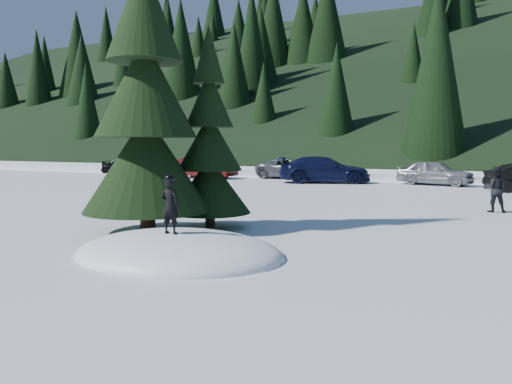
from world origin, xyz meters
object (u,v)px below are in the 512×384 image
at_px(car_4, 435,173).
at_px(spruce_tall, 145,101).
at_px(adult_0, 495,189).
at_px(car_2, 293,169).
at_px(spruce_short, 210,150).
at_px(child_skier, 170,206).
at_px(car_0, 133,165).
at_px(car_3, 324,170).
at_px(car_1, 204,167).

bearing_deg(car_4, spruce_tall, 176.26).
height_order(spruce_tall, adult_0, spruce_tall).
xyz_separation_m(adult_0, car_2, (-11.95, 11.85, -0.09)).
distance_m(spruce_tall, adult_0, 11.63).
bearing_deg(adult_0, car_4, -84.48).
relative_size(spruce_tall, spruce_short, 1.60).
height_order(child_skier, car_4, child_skier).
bearing_deg(adult_0, car_0, -33.27).
bearing_deg(car_4, adult_0, -153.45).
xyz_separation_m(car_3, car_4, (6.00, 1.17, -0.08)).
bearing_deg(car_1, car_4, -86.26).
xyz_separation_m(spruce_tall, spruce_short, (1.00, 1.40, -1.22)).
bearing_deg(spruce_short, spruce_tall, -125.54).
bearing_deg(child_skier, car_1, -63.73).
xyz_separation_m(child_skier, car_0, (-17.69, 20.01, -0.30)).
relative_size(child_skier, car_1, 0.25).
relative_size(car_0, car_3, 0.82).
bearing_deg(car_3, adult_0, -157.44).
bearing_deg(car_4, spruce_short, 178.26).
bearing_deg(car_2, spruce_tall, -163.14).
height_order(adult_0, car_0, adult_0).
xyz_separation_m(car_1, car_4, (14.41, 0.86, -0.04)).
bearing_deg(car_0, spruce_tall, -158.10).
relative_size(car_0, car_4, 1.07).
relative_size(spruce_short, car_1, 1.22).
bearing_deg(spruce_tall, car_2, 101.53).
relative_size(child_skier, car_0, 0.26).
height_order(car_2, car_4, car_4).
height_order(child_skier, car_2, child_skier).
bearing_deg(adult_0, car_2, -55.23).
height_order(child_skier, adult_0, child_skier).
distance_m(adult_0, car_1, 20.07).
height_order(car_0, car_3, car_3).
relative_size(car_1, car_3, 0.83).
bearing_deg(car_0, child_skier, -157.40).
bearing_deg(car_3, car_4, -100.01).
height_order(car_1, car_4, car_1).
bearing_deg(spruce_tall, adult_0, 46.02).
distance_m(spruce_short, car_3, 16.50).
bearing_deg(spruce_short, child_skier, -71.10).
relative_size(child_skier, car_3, 0.21).
height_order(spruce_tall, car_3, spruce_tall).
height_order(child_skier, car_1, child_skier).
relative_size(adult_0, car_4, 0.38).
distance_m(car_2, car_4, 8.96).
bearing_deg(car_2, car_0, 105.37).
bearing_deg(car_1, car_0, 90.55).
distance_m(spruce_tall, car_2, 20.59).
xyz_separation_m(spruce_tall, car_3, (-1.20, 17.70, -2.55)).
relative_size(spruce_short, adult_0, 3.53).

